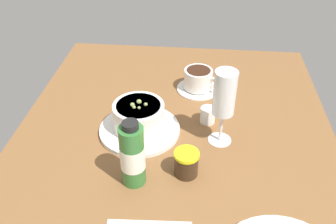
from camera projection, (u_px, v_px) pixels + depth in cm
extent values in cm
cube|color=brown|center=(173.00, 149.00, 93.25)|extent=(110.00, 84.00, 3.00)
cylinder|color=white|center=(140.00, 130.00, 96.36)|extent=(21.17, 21.17, 1.20)
cylinder|color=white|center=(139.00, 117.00, 93.84)|extent=(13.16, 13.16, 7.29)
cylinder|color=beige|center=(138.00, 108.00, 92.16)|extent=(11.32, 11.32, 1.60)
sphere|color=#80954D|center=(132.00, 105.00, 91.61)|extent=(1.21, 1.21, 1.21)
sphere|color=#80954D|center=(146.00, 104.00, 91.77)|extent=(0.99, 0.99, 0.99)
sphere|color=#80954D|center=(134.00, 107.00, 90.75)|extent=(0.91, 0.91, 0.91)
sphere|color=#80954D|center=(139.00, 102.00, 92.71)|extent=(1.34, 1.34, 1.34)
sphere|color=#80954D|center=(139.00, 108.00, 90.59)|extent=(0.81, 0.81, 0.81)
cylinder|color=white|center=(198.00, 88.00, 112.99)|extent=(12.82, 12.82, 0.90)
cylinder|color=white|center=(198.00, 79.00, 110.97)|extent=(8.59, 8.59, 5.93)
cylinder|color=#361C11|center=(199.00, 72.00, 109.51)|extent=(7.30, 7.30, 1.00)
torus|color=white|center=(214.00, 83.00, 108.56)|extent=(2.30, 3.59, 3.60)
cylinder|color=white|center=(208.00, 115.00, 98.82)|extent=(4.05, 4.05, 4.47)
cone|color=white|center=(201.00, 110.00, 97.78)|extent=(1.65, 2.20, 2.23)
cylinder|color=white|center=(220.00, 140.00, 93.73)|extent=(5.96, 5.96, 0.40)
cylinder|color=white|center=(221.00, 126.00, 91.12)|extent=(0.80, 0.80, 8.42)
cylinder|color=white|center=(225.00, 93.00, 85.26)|extent=(5.44, 5.44, 11.37)
cylinder|color=beige|center=(224.00, 99.00, 86.27)|extent=(4.46, 4.46, 6.82)
cylinder|color=#382617|center=(186.00, 165.00, 82.82)|extent=(5.48, 5.48, 5.48)
cylinder|color=yellow|center=(187.00, 154.00, 80.96)|extent=(5.75, 5.75, 0.80)
cylinder|color=#337233|center=(133.00, 156.00, 78.18)|extent=(5.35, 5.35, 15.09)
cylinder|color=white|center=(133.00, 157.00, 78.35)|extent=(5.46, 5.46, 5.73)
cylinder|color=black|center=(130.00, 126.00, 73.27)|extent=(3.48, 3.48, 1.49)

